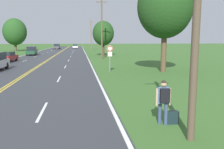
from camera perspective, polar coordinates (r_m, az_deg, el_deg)
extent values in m
cube|color=white|center=(11.23, -16.40, -8.46)|extent=(0.12, 3.00, 0.00)
cube|color=white|center=(19.97, -12.63, -1.04)|extent=(0.12, 3.00, 0.00)
cube|color=white|center=(28.87, -11.18, 1.84)|extent=(0.12, 3.00, 0.00)
cube|color=white|center=(37.81, -10.41, 3.36)|extent=(0.12, 3.00, 0.00)
cube|color=white|center=(46.78, -9.94, 4.30)|extent=(0.12, 3.00, 0.00)
cube|color=white|center=(55.76, -9.61, 4.93)|extent=(0.12, 3.00, 0.00)
cube|color=white|center=(64.74, -9.38, 5.39)|extent=(0.12, 3.00, 0.00)
cube|color=white|center=(73.73, -9.20, 5.74)|extent=(0.12, 3.00, 0.00)
cube|color=white|center=(82.72, -9.07, 6.01)|extent=(0.12, 3.00, 0.00)
cube|color=white|center=(91.71, -8.95, 6.23)|extent=(0.12, 3.00, 0.00)
cube|color=white|center=(100.71, -8.86, 6.41)|extent=(0.12, 3.00, 0.00)
cube|color=white|center=(109.70, -8.79, 6.56)|extent=(0.12, 3.00, 0.00)
cube|color=white|center=(30.00, -23.92, 1.52)|extent=(0.12, 3.00, 0.00)
cube|color=white|center=(38.68, -20.28, 3.09)|extent=(0.12, 3.00, 0.00)
cube|color=white|center=(47.48, -17.97, 4.07)|extent=(0.12, 3.00, 0.00)
cube|color=white|center=(56.35, -16.38, 4.75)|extent=(0.12, 3.00, 0.00)
cube|color=white|center=(65.25, -15.23, 5.23)|extent=(0.12, 3.00, 0.00)
cube|color=white|center=(74.18, -14.35, 5.60)|extent=(0.12, 3.00, 0.00)
cube|color=white|center=(83.12, -13.66, 5.89)|extent=(0.12, 3.00, 0.00)
cube|color=white|center=(92.07, -13.10, 6.12)|extent=(0.12, 3.00, 0.00)
cube|color=white|center=(101.03, -12.64, 6.31)|extent=(0.12, 3.00, 0.00)
cube|color=white|center=(110.00, -12.26, 6.47)|extent=(0.12, 3.00, 0.00)
cylinder|color=#38476B|center=(9.38, 11.42, -9.10)|extent=(0.14, 0.14, 0.82)
cylinder|color=#38476B|center=(9.29, 12.82, -9.32)|extent=(0.14, 0.14, 0.82)
cube|color=#4C6B93|center=(9.14, 12.25, -4.91)|extent=(0.45, 0.20, 0.62)
sphere|color=tan|center=(9.05, 12.34, -2.25)|extent=(0.22, 0.22, 0.22)
sphere|color=#2D2319|center=(9.05, 12.35, -2.01)|extent=(0.20, 0.20, 0.20)
cylinder|color=tan|center=(9.09, 10.76, -5.34)|extent=(0.09, 0.09, 0.65)
cylinder|color=tan|center=(9.23, 13.70, -5.22)|extent=(0.09, 0.09, 0.65)
cube|color=black|center=(8.97, 12.60, -4.97)|extent=(0.36, 0.19, 0.52)
cube|color=#19282D|center=(9.48, 14.38, -10.02)|extent=(0.45, 0.17, 0.50)
cylinder|color=black|center=(9.39, 14.44, -8.33)|extent=(0.31, 0.04, 0.02)
cylinder|color=gray|center=(23.58, -0.52, 3.72)|extent=(0.07, 0.07, 2.60)
cylinder|color=silver|center=(23.50, -0.52, 6.27)|extent=(0.60, 0.02, 0.60)
torus|color=red|center=(23.49, -0.51, 6.27)|extent=(0.55, 0.07, 0.55)
cube|color=silver|center=(23.53, -0.51, 4.93)|extent=(0.44, 0.02, 0.44)
cylinder|color=brown|center=(7.72, 19.73, 14.08)|extent=(0.24, 0.24, 8.06)
cylinder|color=brown|center=(40.09, -2.48, 10.85)|extent=(0.24, 0.24, 9.94)
cube|color=brown|center=(40.52, -2.52, 17.04)|extent=(1.80, 0.12, 0.10)
cylinder|color=brown|center=(73.00, -5.07, 9.37)|extent=(0.24, 0.24, 9.16)
cube|color=brown|center=(73.19, -5.11, 12.49)|extent=(1.80, 0.12, 0.10)
cylinder|color=#473828|center=(48.12, -2.09, 6.12)|extent=(0.43, 0.43, 2.70)
ellipsoid|color=#1E4219|center=(48.10, -2.11, 9.89)|extent=(4.28, 4.28, 4.92)
cylinder|color=brown|center=(74.76, -22.17, 6.30)|extent=(0.67, 0.67, 2.70)
ellipsoid|color=#234C1E|center=(74.78, -22.35, 9.49)|extent=(6.66, 6.66, 7.65)
cylinder|color=brown|center=(24.33, 12.32, 5.48)|extent=(0.54, 0.54, 4.14)
ellipsoid|color=#1E4219|center=(24.52, 12.65, 15.72)|extent=(5.41, 5.41, 6.22)
cylinder|color=black|center=(28.97, -24.00, 1.97)|extent=(0.21, 0.71, 0.71)
cylinder|color=black|center=(39.97, -24.25, 3.44)|extent=(0.22, 0.61, 0.60)
cylinder|color=black|center=(39.49, -22.05, 3.51)|extent=(0.22, 0.61, 0.60)
cylinder|color=black|center=(36.70, -23.32, 3.12)|extent=(0.22, 0.61, 0.60)
cube|color=#A81E1E|center=(38.32, -23.83, 3.72)|extent=(1.98, 4.79, 0.65)
cube|color=#1E232D|center=(38.10, -23.97, 4.57)|extent=(1.68, 2.66, 0.51)
cylinder|color=black|center=(54.84, -19.31, 4.87)|extent=(0.23, 0.69, 0.69)
cylinder|color=black|center=(54.62, -17.69, 4.93)|extent=(0.23, 0.69, 0.69)
cylinder|color=black|center=(51.92, -19.80, 4.68)|extent=(0.23, 0.69, 0.69)
cylinder|color=black|center=(51.69, -18.09, 4.75)|extent=(0.23, 0.69, 0.69)
cube|color=#1E472D|center=(53.24, -18.74, 5.14)|extent=(1.98, 4.86, 0.67)
cube|color=#1E232D|center=(53.21, -18.77, 5.95)|extent=(1.70, 3.41, 0.85)
cylinder|color=black|center=(88.30, -13.51, 6.24)|extent=(0.23, 0.69, 0.69)
cylinder|color=black|center=(88.09, -12.43, 6.27)|extent=(0.23, 0.69, 0.69)
cylinder|color=black|center=(85.47, -13.77, 6.17)|extent=(0.23, 0.69, 0.69)
cylinder|color=black|center=(85.25, -12.67, 6.20)|extent=(0.23, 0.69, 0.69)
cube|color=#47474C|center=(86.76, -13.10, 6.44)|extent=(2.05, 4.69, 0.73)
cube|color=#1E232D|center=(86.74, -13.12, 6.94)|extent=(1.77, 3.30, 0.80)
cylinder|color=black|center=(90.34, -8.27, 6.42)|extent=(0.20, 0.68, 0.68)
cylinder|color=black|center=(90.37, -9.38, 6.39)|extent=(0.20, 0.68, 0.68)
cylinder|color=black|center=(92.88, -8.26, 6.47)|extent=(0.20, 0.68, 0.68)
cylinder|color=black|center=(92.90, -9.34, 6.44)|extent=(0.20, 0.68, 0.68)
cube|color=white|center=(91.61, -8.82, 6.61)|extent=(1.95, 4.10, 0.63)
cube|color=#1E232D|center=(91.60, -8.83, 6.99)|extent=(1.71, 2.87, 0.60)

